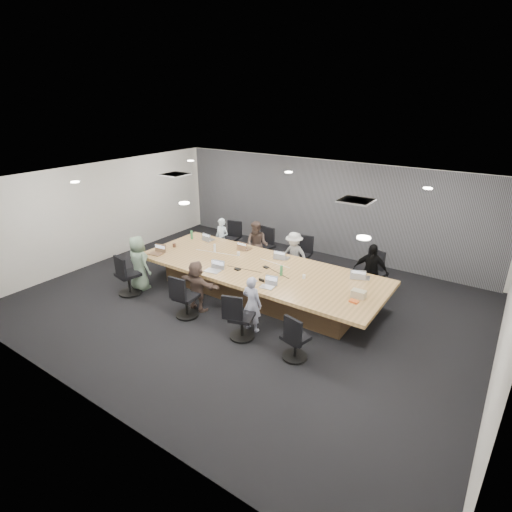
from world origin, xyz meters
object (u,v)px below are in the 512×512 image
Objects in this scene: chair_6 at (242,321)px; laptop_6 at (267,287)px; person_0 at (222,239)px; laptop_3 at (362,277)px; conference_table at (258,280)px; person_4 at (139,263)px; chair_7 at (295,341)px; chair_3 at (374,276)px; laptop_1 at (245,248)px; chair_5 at (186,300)px; person_3 at (370,271)px; laptop_5 at (213,271)px; chair_1 at (264,249)px; person_5 at (197,286)px; stapler at (261,280)px; chair_0 at (229,242)px; bottle_green_left at (192,235)px; laptop_4 at (155,254)px; person_6 at (252,304)px; mug_brown at (174,245)px; laptop_2 at (283,258)px; bottle_green_right at (281,271)px; person_1 at (257,245)px; chair_4 at (128,278)px; bottle_clear at (215,248)px; snack_packet at (354,301)px; person_2 at (294,255)px; chair_2 at (300,259)px; laptop_0 at (209,239)px; canvas_bag at (359,294)px.

chair_6 is 0.97m from laptop_6.
person_0 reaches higher than laptop_3.
person_4 reaches higher than conference_table.
conference_table reaches higher than chair_7.
laptop_1 is (-3.19, -0.90, 0.33)m from chair_3.
conference_table is 7.66× the size of chair_5.
person_3 is 3.66m from laptop_5.
chair_1 is 3.04m from laptop_6.
stapler is (1.22, 0.74, 0.18)m from person_5.
chair_3 reaches higher than chair_0.
person_0 is 5.07× the size of bottle_green_left.
laptop_3 is at bearing 9.18° from laptop_4.
person_6 is 4.25× the size of laptop_6.
chair_5 is 1.48m from chair_6.
chair_6 is at bearing -24.71° from mug_brown.
laptop_3 is at bearing 20.53° from laptop_5.
laptop_2 and laptop_6 have the same top height.
chair_6 is 3.34× the size of bottle_green_right.
bottle_green_right is at bearing 87.18° from laptop_6.
person_1 is at bearing 146.98° from chair_7.
laptop_2 is (2.82, 2.50, 0.32)m from chair_4.
laptop_3 is 3.77m from bottle_clear.
person_4 is at bearing -169.34° from snack_packet.
chair_3 is 1.09× the size of chair_6.
conference_table is at bearing -98.55° from person_2.
stapler reaches higher than laptop_1.
laptop_1 is at bearing 31.43° from chair_2.
laptop_3 is (4.43, -0.90, 0.33)m from chair_0.
person_2 is at bearing 58.11° from chair_4.
chair_5 is 2.45m from mug_brown.
chair_3 is 3.41m from chair_7.
laptop_6 is (1.48, 0.90, 0.36)m from chair_5.
bottle_clear is at bearing 168.79° from stapler.
chair_7 is at bearing 155.50° from laptop_0.
person_0 is (-1.24, -0.35, 0.18)m from chair_1.
laptop_5 is 1.58m from bottle_green_right.
chair_5 is 2.64× the size of laptop_0.
bottle_green_right is 2.25× the size of mug_brown.
bottle_green_left is at bearing -29.85° from person_6.
bottle_clear is at bearing 49.71° from laptop_1.
chair_7 is 2.08× the size of laptop_5.
laptop_4 is (-0.43, -2.15, 0.14)m from person_0.
chair_3 reaches higher than laptop_5.
person_2 is 0.92× the size of person_4.
person_1 is at bearing 138.49° from bottle_green_right.
chair_6 is 3.51m from person_1.
person_4 is (-4.86, -2.15, -0.06)m from laptop_3.
canvas_bag is (5.13, 1.56, 0.39)m from chair_4.
person_3 is at bearing 28.13° from laptop_5.
person_2 is at bearing 25.70° from chair_3.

